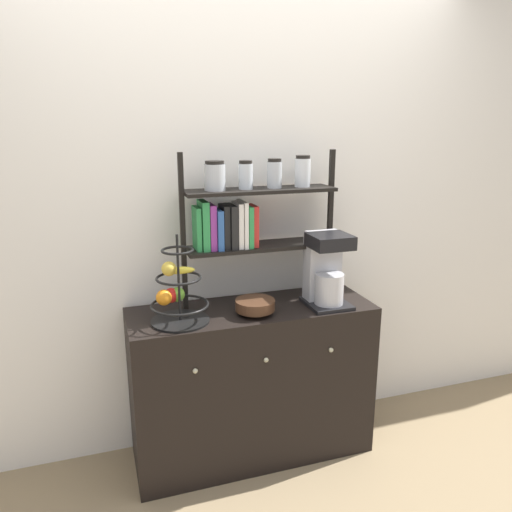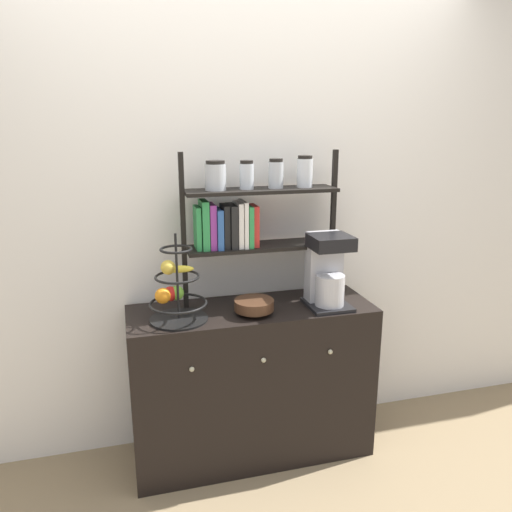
{
  "view_description": "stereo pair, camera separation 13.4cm",
  "coord_description": "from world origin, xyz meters",
  "views": [
    {
      "loc": [
        -0.73,
        -2.06,
        1.76
      ],
      "look_at": [
        0.02,
        0.22,
        1.11
      ],
      "focal_mm": 35.0,
      "sensor_mm": 36.0,
      "label": 1
    },
    {
      "loc": [
        -0.61,
        -2.1,
        1.76
      ],
      "look_at": [
        0.02,
        0.22,
        1.11
      ],
      "focal_mm": 35.0,
      "sensor_mm": 36.0,
      "label": 2
    }
  ],
  "objects": [
    {
      "name": "ground_plane",
      "position": [
        0.0,
        0.0,
        0.0
      ],
      "size": [
        12.0,
        12.0,
        0.0
      ],
      "primitive_type": "plane",
      "color": "#847051"
    },
    {
      "name": "wall_back",
      "position": [
        0.0,
        0.48,
        1.3
      ],
      "size": [
        7.0,
        0.05,
        2.6
      ],
      "primitive_type": "cube",
      "color": "silver",
      "rests_on": "ground_plane"
    },
    {
      "name": "sideboard",
      "position": [
        0.0,
        0.22,
        0.42
      ],
      "size": [
        1.26,
        0.45,
        0.84
      ],
      "color": "black",
      "rests_on": "ground_plane"
    },
    {
      "name": "coffee_maker",
      "position": [
        0.38,
        0.16,
        1.03
      ],
      "size": [
        0.21,
        0.24,
        0.38
      ],
      "color": "black",
      "rests_on": "sideboard"
    },
    {
      "name": "fruit_stand",
      "position": [
        -0.39,
        0.17,
        0.98
      ],
      "size": [
        0.28,
        0.28,
        0.43
      ],
      "color": "black",
      "rests_on": "sideboard"
    },
    {
      "name": "wooden_bowl",
      "position": [
        -0.01,
        0.14,
        0.88
      ],
      "size": [
        0.2,
        0.2,
        0.07
      ],
      "color": "#422819",
      "rests_on": "sideboard"
    },
    {
      "name": "shelf_hutch",
      "position": [
        -0.01,
        0.31,
        1.32
      ],
      "size": [
        0.82,
        0.2,
        0.78
      ],
      "color": "black",
      "rests_on": "sideboard"
    }
  ]
}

